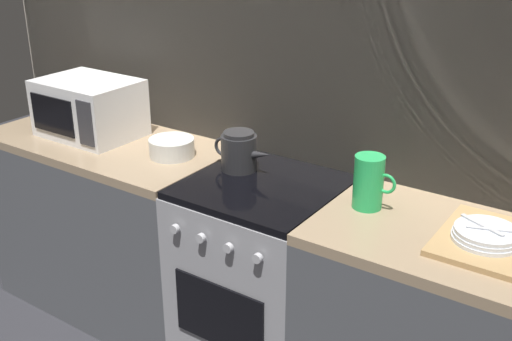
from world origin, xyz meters
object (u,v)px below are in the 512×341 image
Objects in this scene: microwave at (89,108)px; stove_unit at (262,280)px; mixing_bowl at (172,147)px; pitcher at (369,182)px; kettle at (239,151)px; dish_pile at (487,238)px.

stove_unit is at bearing -1.02° from microwave.
microwave is at bearing -179.03° from mixing_bowl.
microwave is at bearing -178.89° from pitcher.
mixing_bowl is (0.51, 0.01, -0.10)m from microwave.
stove_unit is 0.56m from kettle.
mixing_bowl is 0.50× the size of dish_pile.
kettle is (-0.16, 0.07, 0.53)m from stove_unit.
mixing_bowl is 1.00× the size of pitcher.
pitcher is 0.45m from dish_pile.
stove_unit is at bearing -173.94° from pitcher.
stove_unit is 0.70m from mixing_bowl.
dish_pile is at bearing -0.13° from microwave.
mixing_bowl is 1.37m from dish_pile.
kettle is 1.42× the size of mixing_bowl.
dish_pile is at bearing 0.91° from stove_unit.
stove_unit is 3.16× the size of kettle.
dish_pile is (1.03, -0.06, -0.06)m from kettle.
microwave reaches higher than kettle.
pitcher is at bearing 1.11° from microwave.
microwave is at bearing -176.46° from kettle.
dish_pile is (1.88, -0.00, -0.11)m from microwave.
kettle reaches higher than mixing_bowl.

